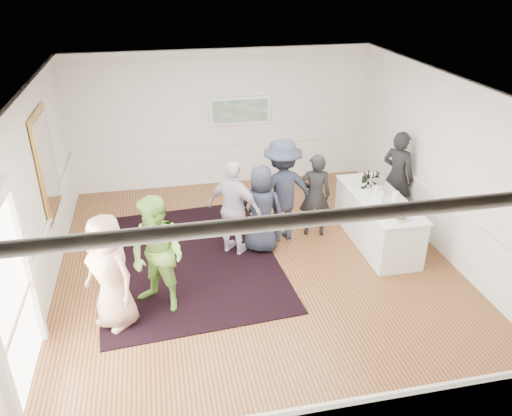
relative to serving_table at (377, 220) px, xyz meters
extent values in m
plane|color=#915C2F|center=(-2.43, -0.51, -0.48)|extent=(8.00, 8.00, 0.00)
cube|color=white|center=(-2.43, -0.51, 2.72)|extent=(7.00, 8.00, 0.02)
cube|color=white|center=(-5.93, -0.51, 1.12)|extent=(0.02, 8.00, 3.20)
cube|color=white|center=(1.07, -0.51, 1.12)|extent=(0.02, 8.00, 3.20)
cube|color=white|center=(-2.43, 3.49, 1.12)|extent=(7.00, 0.02, 3.20)
cube|color=white|center=(-2.43, -4.51, 1.12)|extent=(7.00, 0.02, 3.20)
cube|color=#C08D38|center=(-5.89, 0.79, 1.32)|extent=(0.04, 1.25, 1.85)
cube|color=white|center=(-5.86, 0.79, 1.32)|extent=(0.01, 1.05, 1.65)
cube|color=white|center=(-5.86, -1.59, 0.72)|extent=(0.10, 0.14, 2.40)
cube|color=white|center=(-5.90, -2.41, 0.72)|extent=(0.02, 1.50, 2.40)
cube|color=white|center=(-2.03, 3.44, 1.30)|extent=(1.44, 0.05, 0.66)
cube|color=#25633B|center=(-2.03, 3.40, 1.30)|extent=(1.30, 0.01, 0.52)
cube|color=black|center=(-3.63, 0.06, -0.47)|extent=(3.41, 4.31, 0.02)
cube|color=silver|center=(0.00, 0.00, -0.01)|extent=(0.84, 2.30, 0.94)
cube|color=silver|center=(0.00, 0.00, 0.46)|extent=(0.90, 2.36, 0.02)
imported|color=black|center=(0.77, 0.85, 0.48)|extent=(0.77, 0.84, 1.92)
imported|color=tan|center=(-4.83, -1.46, 0.43)|extent=(1.04, 1.03, 1.82)
imported|color=#84C44E|center=(-4.13, -1.20, 0.47)|extent=(1.17, 1.14, 1.90)
imported|color=silver|center=(-2.73, 0.19, 0.42)|extent=(1.11, 1.00, 1.81)
imported|color=#202536|center=(-1.75, 0.54, 0.53)|extent=(1.40, 0.93, 2.03)
imported|color=black|center=(-1.08, 0.55, 0.37)|extent=(0.70, 0.54, 1.69)
imported|color=#202536|center=(-2.23, 0.19, 0.36)|extent=(0.96, 0.80, 1.68)
cylinder|color=#6BB641|center=(-0.11, -0.23, 0.59)|extent=(0.12, 0.12, 0.24)
cylinder|color=#CA3E3B|center=(0.16, -0.27, 0.59)|extent=(0.12, 0.12, 0.24)
cylinder|color=#5EA93C|center=(-0.10, -0.02, 0.59)|extent=(0.12, 0.12, 0.24)
cylinder|color=silver|center=(0.04, 0.22, 0.59)|extent=(0.26, 0.26, 0.25)
imported|color=white|center=(-0.02, -0.88, 0.51)|extent=(0.28, 0.28, 0.07)
cylinder|color=brown|center=(-0.02, -0.88, 0.53)|extent=(0.19, 0.19, 0.04)
camera|label=1|loc=(-3.99, -7.77, 4.48)|focal=35.00mm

